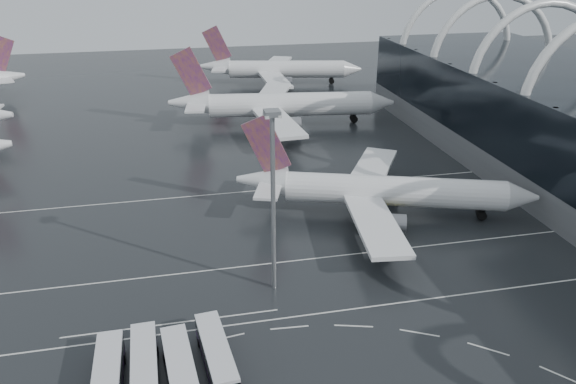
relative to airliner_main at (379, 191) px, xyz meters
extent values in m
plane|color=black|center=(-13.62, -24.95, -4.57)|extent=(420.00, 420.00, 0.00)
torus|color=white|center=(44.38, 22.05, 13.43)|extent=(33.80, 1.80, 33.80)
torus|color=white|center=(44.38, 41.05, 13.43)|extent=(33.80, 1.80, 33.80)
torus|color=white|center=(44.38, 60.05, 13.43)|extent=(33.80, 1.80, 33.80)
cube|color=silver|center=(-13.62, -26.95, -4.57)|extent=(120.00, 0.25, 0.01)
cube|color=silver|center=(-13.62, -12.95, -4.57)|extent=(120.00, 0.25, 0.01)
cube|color=silver|center=(-13.62, 15.05, -4.57)|extent=(120.00, 0.25, 0.01)
cube|color=silver|center=(-37.62, -24.95, -4.57)|extent=(28.00, 0.25, 0.01)
cylinder|color=white|center=(2.60, -0.89, 0.17)|extent=(38.46, 17.62, 5.39)
cone|color=white|center=(23.60, -8.04, 0.17)|extent=(7.01, 6.90, 5.39)
cone|color=white|center=(-20.15, 6.87, 1.10)|extent=(10.53, 8.10, 5.39)
cube|color=#4D1A70|center=(-19.28, 6.57, 7.97)|extent=(8.65, 3.41, 11.42)
cube|color=white|center=(-18.40, 6.27, 1.10)|extent=(9.35, 17.18, 0.46)
cube|color=white|center=(-4.66, -10.68, -0.39)|extent=(9.22, 23.83, 0.74)
cube|color=white|center=(2.83, 11.30, -0.39)|extent=(17.48, 23.28, 0.74)
cylinder|color=gray|center=(-0.98, -8.50, -2.06)|extent=(5.86, 4.64, 3.16)
cylinder|color=gray|center=(4.42, 7.33, -2.06)|extent=(5.86, 4.64, 3.16)
cube|color=black|center=(-0.92, 0.31, -3.55)|extent=(12.47, 9.22, 2.04)
cylinder|color=white|center=(-3.55, 57.63, 0.93)|extent=(43.94, 12.24, 6.26)
cone|color=white|center=(21.20, 54.16, 0.93)|extent=(7.28, 7.09, 6.26)
cone|color=white|center=(-30.42, 61.40, 2.01)|extent=(11.55, 7.69, 6.26)
cube|color=#4D1A70|center=(-29.35, 61.25, 9.99)|extent=(10.38, 2.08, 13.26)
cube|color=white|center=(-28.29, 61.10, 2.01)|extent=(7.50, 19.90, 0.54)
cube|color=white|center=(-9.69, 44.88, 0.28)|extent=(9.42, 27.43, 0.86)
cube|color=white|center=(-5.95, 71.59, 0.28)|extent=(16.31, 27.92, 0.86)
cylinder|color=gray|center=(-5.96, 48.17, -1.66)|extent=(6.38, 4.46, 3.67)
cylinder|color=gray|center=(-3.27, 67.40, -1.66)|extent=(6.38, 4.46, 3.67)
cube|color=black|center=(-7.82, 58.23, -3.38)|extent=(13.78, 8.63, 2.37)
cylinder|color=white|center=(5.35, 104.15, 0.61)|extent=(39.89, 13.84, 5.90)
cone|color=white|center=(27.68, 99.50, 0.61)|extent=(7.17, 7.02, 5.90)
cone|color=white|center=(-18.97, 109.22, 1.63)|extent=(11.15, 7.85, 5.90)
cube|color=#4D1A70|center=(-17.97, 109.02, 9.15)|extent=(9.71, 2.60, 12.50)
cube|color=white|center=(-16.98, 108.81, 1.63)|extent=(8.21, 18.84, 0.51)
cube|color=white|center=(-1.23, 92.54, 0.00)|extent=(7.21, 25.44, 0.81)
cube|color=white|center=(3.96, 117.42, 0.00)|extent=(16.76, 26.12, 0.81)
cylinder|color=gray|center=(2.49, 95.40, -1.83)|extent=(6.18, 4.52, 3.46)
cylinder|color=gray|center=(6.22, 113.31, -1.83)|extent=(6.18, 4.52, 3.46)
cube|color=black|center=(1.37, 104.98, -3.45)|extent=(13.27, 8.86, 2.24)
cone|color=white|center=(-85.44, 108.09, 1.39)|extent=(11.18, 8.87, 5.67)
cube|color=#4D1A70|center=(-86.35, 107.73, 8.63)|extent=(8.97, 4.01, 12.02)
cube|color=white|center=(-87.26, 107.37, 1.39)|extent=(10.57, 17.99, 0.49)
cube|color=#2A1644|center=(-44.77, -35.61, -3.67)|extent=(2.99, 12.99, 1.10)
cube|color=black|center=(-44.77, -35.61, -2.47)|extent=(3.05, 12.74, 1.30)
cube|color=silver|center=(-44.77, -35.61, -1.60)|extent=(2.99, 12.99, 0.45)
cylinder|color=black|center=(-43.41, -31.45, -4.07)|extent=(0.36, 1.00, 1.00)
cylinder|color=black|center=(-46.19, -31.47, -4.07)|extent=(0.36, 1.00, 1.00)
cube|color=#2A1644|center=(-40.83, -34.76, -3.68)|extent=(3.26, 12.96, 1.09)
cube|color=black|center=(-40.83, -34.76, -2.49)|extent=(3.31, 12.70, 1.29)
cube|color=silver|center=(-40.83, -34.76, -1.62)|extent=(3.26, 12.96, 0.45)
cylinder|color=black|center=(-39.58, -30.60, -4.08)|extent=(0.38, 1.00, 0.99)
cylinder|color=black|center=(-42.33, -30.68, -4.08)|extent=(0.38, 1.00, 0.99)
cube|color=#2A1644|center=(-36.87, -36.43, -3.65)|extent=(4.19, 13.49, 1.12)
cube|color=black|center=(-36.87, -36.43, -2.43)|extent=(4.22, 13.23, 1.33)
cube|color=silver|center=(-36.87, -36.43, -1.53)|extent=(4.19, 13.49, 0.46)
cylinder|color=black|center=(-35.85, -32.07, -4.06)|extent=(0.45, 1.05, 1.02)
cylinder|color=black|center=(-38.68, -32.33, -4.06)|extent=(0.45, 1.05, 1.02)
cube|color=#2A1644|center=(-32.71, -34.21, -3.68)|extent=(4.11, 13.03, 1.08)
cube|color=black|center=(-32.71, -34.21, -2.50)|extent=(4.14, 12.78, 1.28)
cube|color=silver|center=(-32.71, -34.21, -1.64)|extent=(4.11, 13.03, 0.44)
cylinder|color=black|center=(-30.94, -38.16, -4.08)|extent=(0.44, 1.01, 0.99)
cylinder|color=black|center=(-31.75, -30.00, -4.08)|extent=(0.44, 1.01, 0.99)
cylinder|color=black|center=(-34.48, -30.27, -4.08)|extent=(0.44, 1.01, 0.99)
cylinder|color=gray|center=(-23.01, -19.50, 8.27)|extent=(0.64, 0.64, 25.69)
cube|color=gray|center=(-23.01, -19.50, 21.39)|extent=(2.02, 2.02, 0.73)
cube|color=white|center=(-23.01, -19.50, 21.12)|extent=(1.83, 1.83, 0.37)
cube|color=gold|center=(1.57, -4.37, -3.89)|extent=(2.49, 1.47, 1.36)
cube|color=slate|center=(6.80, 9.56, -4.02)|extent=(2.02, 1.19, 1.10)
cube|color=gold|center=(5.02, 9.40, -4.03)|extent=(1.98, 1.17, 1.08)
camera|label=1|loc=(-35.52, -86.73, 41.05)|focal=35.00mm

